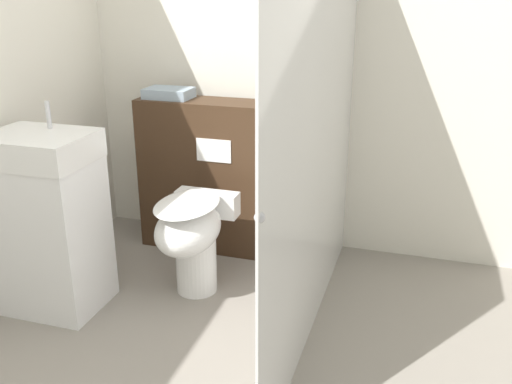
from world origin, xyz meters
The scene contains 7 objects.
wall_back centered at (0.00, 2.03, 1.25)m, with size 8.00×0.06×2.50m.
partition_panel centered at (-0.39, 1.77, 0.49)m, with size 1.06×0.28×0.97m.
shower_glass centered at (0.36, 1.04, 1.02)m, with size 0.04×1.92×2.03m.
toilet centered at (-0.35, 1.16, 0.36)m, with size 0.36×0.58×0.57m.
sink_vanity centered at (-1.01, 0.84, 0.48)m, with size 0.52×0.41×1.10m.
hair_drier centered at (-0.05, 1.79, 1.07)m, with size 0.18×0.08×0.14m.
folded_towel centered at (-0.74, 1.77, 1.00)m, with size 0.29×0.20×0.06m.
Camera 1 is at (0.83, -1.44, 1.66)m, focal length 40.00 mm.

